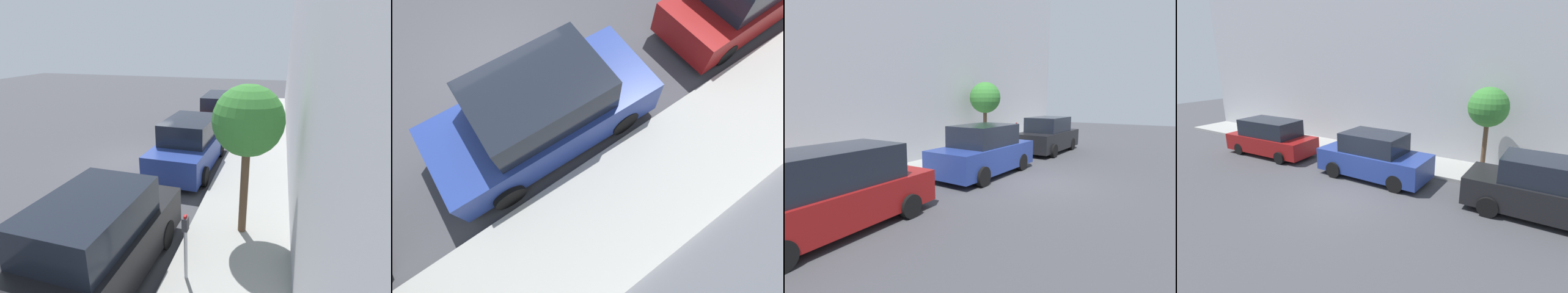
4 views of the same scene
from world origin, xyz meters
The scene contains 3 objects.
ground_plane centered at (0.00, 0.00, 0.00)m, with size 60.00×60.00×0.00m, color #424247.
sidewalk centered at (4.78, 0.00, 0.07)m, with size 2.56×32.00×0.15m.
parked_suv_second centered at (2.31, 0.02, 0.93)m, with size 2.09×4.85×1.98m.
Camera 2 is at (5.46, -1.06, 6.47)m, focal length 28.00 mm.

